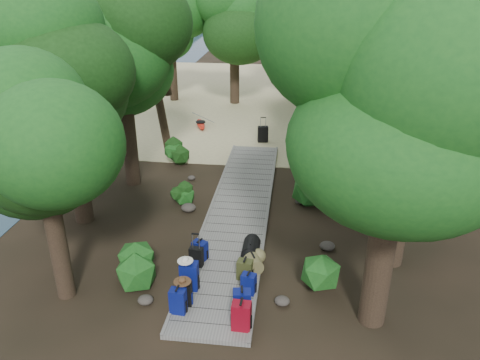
% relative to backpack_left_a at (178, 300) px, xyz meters
% --- Properties ---
extents(ground, '(120.00, 120.00, 0.00)m').
position_rel_backpack_left_a_xyz_m(ground, '(0.78, 4.19, -0.47)').
color(ground, '#332519').
rests_on(ground, ground).
extents(sand_beach, '(40.00, 22.00, 0.02)m').
position_rel_backpack_left_a_xyz_m(sand_beach, '(0.78, 20.19, -0.46)').
color(sand_beach, '#CBBF89').
rests_on(sand_beach, ground).
extents(boardwalk, '(2.00, 12.00, 0.12)m').
position_rel_backpack_left_a_xyz_m(boardwalk, '(0.78, 5.19, -0.41)').
color(boardwalk, gray).
rests_on(boardwalk, ground).
extents(backpack_left_a, '(0.39, 0.29, 0.69)m').
position_rel_backpack_left_a_xyz_m(backpack_left_a, '(0.00, 0.00, 0.00)').
color(backpack_left_a, navy).
rests_on(backpack_left_a, boardwalk).
extents(backpack_left_b, '(0.37, 0.27, 0.66)m').
position_rel_backpack_left_a_xyz_m(backpack_left_b, '(0.07, 0.30, -0.02)').
color(backpack_left_b, black).
rests_on(backpack_left_b, boardwalk).
extents(backpack_left_c, '(0.45, 0.32, 0.82)m').
position_rel_backpack_left_a_xyz_m(backpack_left_c, '(0.07, 0.90, 0.06)').
color(backpack_left_c, navy).
rests_on(backpack_left_c, boardwalk).
extents(backpack_left_d, '(0.46, 0.40, 0.59)m').
position_rel_backpack_left_a_xyz_m(backpack_left_d, '(0.07, 2.22, -0.05)').
color(backpack_left_d, navy).
rests_on(backpack_left_d, boardwalk).
extents(backpack_right_a, '(0.43, 0.31, 0.75)m').
position_rel_backpack_left_a_xyz_m(backpack_right_a, '(1.52, -0.35, 0.03)').
color(backpack_right_a, '#9B021A').
rests_on(backpack_right_a, boardwalk).
extents(backpack_right_b, '(0.44, 0.34, 0.74)m').
position_rel_backpack_left_a_xyz_m(backpack_right_b, '(1.48, 0.08, 0.02)').
color(backpack_right_b, navy).
rests_on(backpack_right_b, boardwalk).
extents(backpack_right_c, '(0.39, 0.32, 0.59)m').
position_rel_backpack_left_a_xyz_m(backpack_right_c, '(1.55, 0.91, -0.05)').
color(backpack_right_c, navy).
rests_on(backpack_right_c, boardwalk).
extents(backpack_right_d, '(0.42, 0.33, 0.59)m').
position_rel_backpack_left_a_xyz_m(backpack_right_d, '(1.39, 1.48, -0.05)').
color(backpack_right_d, '#3C401E').
rests_on(backpack_right_d, boardwalk).
extents(duffel_right_khaki, '(0.65, 0.77, 0.44)m').
position_rel_backpack_left_a_xyz_m(duffel_right_khaki, '(1.55, 1.90, -0.13)').
color(duffel_right_khaki, olive).
rests_on(duffel_right_khaki, boardwalk).
extents(duffel_right_black, '(0.48, 0.76, 0.47)m').
position_rel_backpack_left_a_xyz_m(duffel_right_black, '(1.45, 2.52, -0.11)').
color(duffel_right_black, black).
rests_on(duffel_right_black, boardwalk).
extents(suitcase_on_boardwalk, '(0.38, 0.25, 0.56)m').
position_rel_backpack_left_a_xyz_m(suitcase_on_boardwalk, '(0.04, 1.88, -0.07)').
color(suitcase_on_boardwalk, black).
rests_on(suitcase_on_boardwalk, boardwalk).
extents(lone_suitcase_on_sand, '(0.51, 0.35, 0.74)m').
position_rel_backpack_left_a_xyz_m(lone_suitcase_on_sand, '(1.03, 12.18, -0.08)').
color(lone_suitcase_on_sand, black).
rests_on(lone_suitcase_on_sand, sand_beach).
extents(hat_brown, '(0.42, 0.42, 0.12)m').
position_rel_backpack_left_a_xyz_m(hat_brown, '(0.06, 0.27, 0.38)').
color(hat_brown, '#51351E').
rests_on(hat_brown, backpack_left_b).
extents(hat_white, '(0.39, 0.39, 0.13)m').
position_rel_backpack_left_a_xyz_m(hat_white, '(-0.01, 0.88, 0.54)').
color(hat_white, silver).
rests_on(hat_white, backpack_left_c).
extents(kayak, '(1.78, 3.58, 0.35)m').
position_rel_backpack_left_a_xyz_m(kayak, '(-2.31, 14.08, -0.27)').
color(kayak, red).
rests_on(kayak, sand_beach).
extents(sun_lounger, '(1.31, 2.19, 0.67)m').
position_rel_backpack_left_a_xyz_m(sun_lounger, '(3.98, 14.79, -0.11)').
color(sun_lounger, silver).
rests_on(sun_lounger, sand_beach).
extents(tree_right_a, '(5.19, 5.19, 8.65)m').
position_rel_backpack_left_a_xyz_m(tree_right_a, '(4.46, 0.42, 3.86)').
color(tree_right_a, '#12330E').
rests_on(tree_right_a, ground).
extents(tree_right_b, '(4.95, 4.95, 8.84)m').
position_rel_backpack_left_a_xyz_m(tree_right_b, '(5.31, 2.89, 3.95)').
color(tree_right_b, '#12330E').
rests_on(tree_right_b, ground).
extents(tree_right_c, '(4.81, 4.81, 8.33)m').
position_rel_backpack_left_a_xyz_m(tree_right_c, '(4.51, 6.34, 3.70)').
color(tree_right_c, '#12330E').
rests_on(tree_right_c, ground).
extents(tree_right_d, '(5.66, 5.66, 10.38)m').
position_rel_backpack_left_a_xyz_m(tree_right_d, '(6.29, 8.39, 4.73)').
color(tree_right_d, '#12330E').
rests_on(tree_right_d, ground).
extents(tree_right_e, '(4.41, 4.41, 7.94)m').
position_rel_backpack_left_a_xyz_m(tree_right_e, '(4.71, 11.13, 3.51)').
color(tree_right_e, '#12330E').
rests_on(tree_right_e, ground).
extents(tree_right_f, '(4.94, 4.94, 8.82)m').
position_rel_backpack_left_a_xyz_m(tree_right_f, '(6.78, 14.31, 3.94)').
color(tree_right_f, '#12330E').
rests_on(tree_right_f, ground).
extents(tree_left_a, '(3.76, 3.76, 6.26)m').
position_rel_backpack_left_a_xyz_m(tree_left_a, '(-2.97, 0.43, 2.66)').
color(tree_left_a, '#12330E').
rests_on(tree_left_a, ground).
extents(tree_left_b, '(4.59, 4.59, 8.27)m').
position_rel_backpack_left_a_xyz_m(tree_left_b, '(-4.12, 4.12, 3.67)').
color(tree_left_b, '#12330E').
rests_on(tree_left_b, ground).
extents(tree_left_c, '(4.45, 4.45, 7.73)m').
position_rel_backpack_left_a_xyz_m(tree_left_c, '(-3.49, 7.07, 3.40)').
color(tree_left_c, '#12330E').
rests_on(tree_left_c, ground).
extents(tree_back_a, '(4.58, 4.58, 7.93)m').
position_rel_backpack_left_a_xyz_m(tree_back_a, '(-1.18, 18.85, 3.50)').
color(tree_back_a, '#12330E').
rests_on(tree_back_a, ground).
extents(tree_back_b, '(5.18, 5.18, 9.25)m').
position_rel_backpack_left_a_xyz_m(tree_back_b, '(2.38, 20.32, 4.16)').
color(tree_back_b, '#12330E').
rests_on(tree_back_b, ground).
extents(tree_back_c, '(4.55, 4.55, 8.20)m').
position_rel_backpack_left_a_xyz_m(tree_back_c, '(5.37, 20.20, 3.63)').
color(tree_back_c, '#12330E').
rests_on(tree_back_c, ground).
extents(tree_back_d, '(4.26, 4.26, 7.11)m').
position_rel_backpack_left_a_xyz_m(tree_back_d, '(-4.96, 19.10, 3.09)').
color(tree_back_d, '#12330E').
rests_on(tree_back_d, ground).
extents(palm_right_a, '(4.61, 4.61, 7.85)m').
position_rel_backpack_left_a_xyz_m(palm_right_a, '(3.78, 10.02, 3.46)').
color(palm_right_a, '#174212').
rests_on(palm_right_a, ground).
extents(palm_right_b, '(3.98, 3.98, 7.70)m').
position_rel_backpack_left_a_xyz_m(palm_right_b, '(6.26, 14.99, 3.38)').
color(palm_right_b, '#174212').
rests_on(palm_right_b, ground).
extents(palm_right_c, '(4.32, 4.32, 6.87)m').
position_rel_backpack_left_a_xyz_m(palm_right_c, '(3.57, 15.99, 2.97)').
color(palm_right_c, '#174212').
rests_on(palm_right_c, ground).
extents(palm_left_a, '(4.82, 4.82, 7.67)m').
position_rel_backpack_left_a_xyz_m(palm_left_a, '(-3.31, 10.45, 3.37)').
color(palm_left_a, '#174212').
rests_on(palm_left_a, ground).
extents(rock_left_a, '(0.38, 0.34, 0.21)m').
position_rel_backpack_left_a_xyz_m(rock_left_a, '(-0.91, 0.34, -0.36)').
color(rock_left_a, '#4C473F').
rests_on(rock_left_a, ground).
extents(rock_left_b, '(0.38, 0.35, 0.21)m').
position_rel_backpack_left_a_xyz_m(rock_left_b, '(-2.08, 2.39, -0.36)').
color(rock_left_b, '#4C473F').
rests_on(rock_left_b, ground).
extents(rock_left_c, '(0.49, 0.44, 0.27)m').
position_rel_backpack_left_a_xyz_m(rock_left_c, '(-0.92, 5.10, -0.33)').
color(rock_left_c, '#4C473F').
rests_on(rock_left_c, ground).
extents(rock_left_d, '(0.29, 0.26, 0.16)m').
position_rel_backpack_left_a_xyz_m(rock_left_d, '(-1.37, 7.61, -0.39)').
color(rock_left_d, '#4C473F').
rests_on(rock_left_d, ground).
extents(rock_right_a, '(0.37, 0.34, 0.21)m').
position_rel_backpack_left_a_xyz_m(rock_right_a, '(2.39, 0.70, -0.36)').
color(rock_right_a, '#4C473F').
rests_on(rock_right_a, ground).
extents(rock_right_b, '(0.44, 0.40, 0.24)m').
position_rel_backpack_left_a_xyz_m(rock_right_b, '(3.59, 3.29, -0.34)').
color(rock_right_b, '#4C473F').
rests_on(rock_right_b, ground).
extents(rock_right_c, '(0.28, 0.25, 0.15)m').
position_rel_backpack_left_a_xyz_m(rock_right_c, '(2.76, 6.11, -0.39)').
color(rock_right_c, '#4C473F').
rests_on(rock_right_c, ground).
extents(rock_right_d, '(0.64, 0.58, 0.35)m').
position_rel_backpack_left_a_xyz_m(rock_right_d, '(3.89, 7.97, -0.29)').
color(rock_right_d, '#4C473F').
rests_on(rock_right_d, ground).
extents(shrub_left_a, '(1.15, 1.15, 1.03)m').
position_rel_backpack_left_a_xyz_m(shrub_left_a, '(-1.28, 1.15, 0.05)').
color(shrub_left_a, '#174F19').
rests_on(shrub_left_a, ground).
extents(shrub_left_b, '(0.78, 0.78, 0.71)m').
position_rel_backpack_left_a_xyz_m(shrub_left_b, '(-1.34, 5.62, -0.11)').
color(shrub_left_b, '#174F19').
rests_on(shrub_left_b, ground).
extents(shrub_left_c, '(1.20, 1.20, 1.08)m').
position_rel_backpack_left_a_xyz_m(shrub_left_c, '(-2.32, 9.18, 0.07)').
color(shrub_left_c, '#174F19').
rests_on(shrub_left_c, ground).
extents(shrub_right_a, '(1.07, 1.07, 0.96)m').
position_rel_backpack_left_a_xyz_m(shrub_right_a, '(3.35, 1.39, 0.01)').
color(shrub_right_a, '#174F19').
rests_on(shrub_right_a, ground).
extents(shrub_right_b, '(1.41, 1.41, 1.27)m').
position_rel_backpack_left_a_xyz_m(shrub_right_b, '(3.11, 6.09, 0.17)').
color(shrub_right_b, '#174F19').
rests_on(shrub_right_b, ground).
extents(shrub_right_c, '(0.78, 0.78, 0.70)m').
position_rel_backpack_left_a_xyz_m(shrub_right_c, '(2.70, 9.80, -0.12)').
color(shrub_right_c, '#174F19').
rests_on(shrub_right_c, ground).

